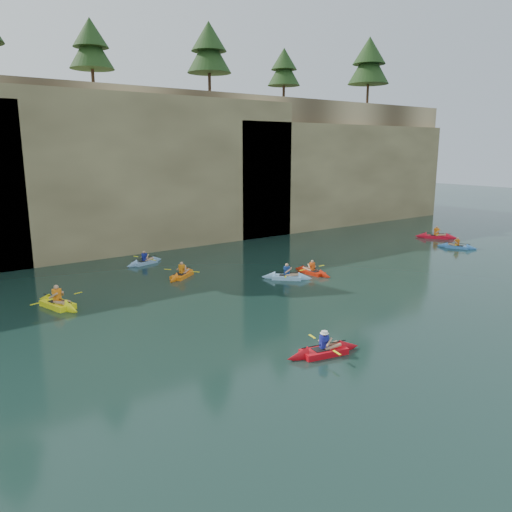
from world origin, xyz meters
TOP-DOWN VIEW (x-y plane):
  - ground at (0.00, 0.00)m, footprint 160.00×160.00m
  - cliff at (0.00, 30.00)m, footprint 70.00×16.00m
  - cliff_slab_center at (2.00, 22.60)m, footprint 24.00×2.40m
  - cliff_slab_east at (22.00, 22.60)m, footprint 26.00×2.40m
  - sea_cave_center at (-4.00, 21.95)m, footprint 3.50×1.00m
  - sea_cave_east at (10.00, 21.95)m, footprint 5.00×1.00m
  - cliff_pines at (0.00, 25.00)m, footprint 56.00×6.00m
  - main_kayaker at (-1.76, 0.98)m, footprint 3.11×2.06m
  - kayaker_orange at (-0.60, 13.95)m, footprint 2.84×2.27m
  - kayaker_ltblue_near at (4.02, 9.96)m, footprint 2.58×2.55m
  - kayaker_red_far at (6.01, 9.98)m, footprint 2.11×2.91m
  - kayaker_yellow at (-7.99, 12.49)m, footprint 2.56×3.38m
  - kayaker_ltblue_mid at (-0.93, 18.37)m, footprint 2.95×2.12m
  - kayaker_blue_east at (20.05, 9.22)m, footprint 1.91×2.90m
  - kayaker_extra_east at (22.45, 12.63)m, footprint 2.59×3.17m

SIDE VIEW (x-z plane):
  - ground at x=0.00m, z-range 0.00..0.00m
  - kayaker_blue_east at x=20.05m, z-range -0.39..0.64m
  - kayaker_red_far at x=6.01m, z-range -0.40..0.66m
  - kayaker_ltblue_mid at x=-0.93m, z-range -0.41..0.68m
  - kayaker_orange at x=-0.60m, z-range -0.43..0.71m
  - kayaker_ltblue_near at x=4.02m, z-range -0.43..0.72m
  - main_kayaker at x=-1.76m, z-range -0.41..0.71m
  - kayaker_extra_east at x=22.45m, z-range -0.48..0.80m
  - kayaker_yellow at x=-7.99m, z-range -0.51..0.84m
  - sea_cave_center at x=-4.00m, z-range 0.00..3.20m
  - sea_cave_east at x=10.00m, z-range 0.00..4.50m
  - cliff_slab_east at x=22.00m, z-range 0.00..9.84m
  - cliff_slab_center at x=2.00m, z-range 0.00..11.40m
  - cliff at x=0.00m, z-range 0.00..12.00m
  - cliff_pines at x=0.00m, z-range 12.00..19.83m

